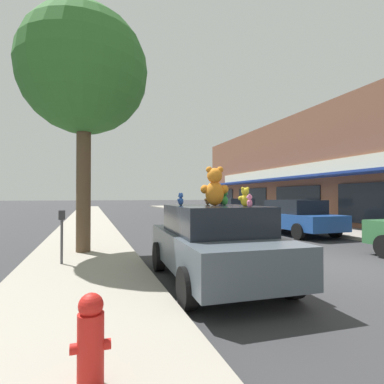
# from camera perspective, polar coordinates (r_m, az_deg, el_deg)

# --- Properties ---
(ground_plane) EXTENTS (260.00, 260.00, 0.00)m
(ground_plane) POSITION_cam_1_polar(r_m,az_deg,el_deg) (8.39, 24.15, -12.72)
(ground_plane) COLOR #333335
(sidewalk_near) EXTENTS (2.83, 90.00, 0.13)m
(sidewalk_near) POSITION_cam_1_polar(r_m,az_deg,el_deg) (6.24, -20.45, -16.34)
(sidewalk_near) COLOR gray
(sidewalk_near) RESTS_ON ground_plane
(plush_art_car) EXTENTS (2.18, 4.14, 1.55)m
(plush_art_car) POSITION_cam_1_polar(r_m,az_deg,el_deg) (6.15, 4.27, -9.47)
(plush_art_car) COLOR #4C5660
(plush_art_car) RESTS_ON ground_plane
(teddy_bear_giant) EXTENTS (0.62, 0.43, 0.81)m
(teddy_bear_giant) POSITION_cam_1_polar(r_m,az_deg,el_deg) (6.25, 4.33, 1.01)
(teddy_bear_giant) COLOR orange
(teddy_bear_giant) RESTS_ON plush_art_car
(teddy_bear_pink) EXTENTS (0.14, 0.17, 0.23)m
(teddy_bear_pink) POSITION_cam_1_polar(r_m,az_deg,el_deg) (5.29, 10.90, -1.67)
(teddy_bear_pink) COLOR pink
(teddy_bear_pink) RESTS_ON plush_art_car
(teddy_bear_yellow) EXTENTS (0.27, 0.17, 0.37)m
(teddy_bear_yellow) POSITION_cam_1_polar(r_m,az_deg,el_deg) (5.73, 10.07, -0.95)
(teddy_bear_yellow) COLOR yellow
(teddy_bear_yellow) RESTS_ON plush_art_car
(teddy_bear_black) EXTENTS (0.23, 0.29, 0.38)m
(teddy_bear_black) POSITION_cam_1_polar(r_m,az_deg,el_deg) (7.02, 5.67, -0.88)
(teddy_bear_black) COLOR black
(teddy_bear_black) RESTS_ON plush_art_car
(teddy_bear_green) EXTENTS (0.24, 0.22, 0.34)m
(teddy_bear_green) POSITION_cam_1_polar(r_m,az_deg,el_deg) (6.37, 6.20, -1.06)
(teddy_bear_green) COLOR green
(teddy_bear_green) RESTS_ON plush_art_car
(teddy_bear_blue) EXTENTS (0.19, 0.17, 0.27)m
(teddy_bear_blue) POSITION_cam_1_polar(r_m,az_deg,el_deg) (6.39, -2.17, -1.39)
(teddy_bear_blue) COLOR blue
(teddy_bear_blue) RESTS_ON plush_art_car
(teddy_bear_brown) EXTENTS (0.20, 0.16, 0.27)m
(teddy_bear_brown) POSITION_cam_1_polar(r_m,az_deg,el_deg) (6.96, 3.01, -1.34)
(teddy_bear_brown) COLOR olive
(teddy_bear_brown) RESTS_ON plush_art_car
(parked_car_far_center) EXTENTS (2.05, 4.52, 1.58)m
(parked_car_far_center) POSITION_cam_1_polar(r_m,az_deg,el_deg) (14.40, 18.98, -4.45)
(parked_car_far_center) COLOR #1E4793
(parked_car_far_center) RESTS_ON ground_plane
(parked_car_far_right) EXTENTS (2.03, 4.15, 1.61)m
(parked_car_far_right) POSITION_cam_1_polar(r_m,az_deg,el_deg) (19.66, 7.80, -3.39)
(parked_car_far_right) COLOR silver
(parked_car_far_right) RESTS_ON ground_plane
(street_tree) EXTENTS (3.69, 3.69, 7.14)m
(street_tree) POSITION_cam_1_polar(r_m,az_deg,el_deg) (9.97, -19.86, 20.67)
(street_tree) COLOR brown
(street_tree) RESTS_ON sidewalk_near
(fire_hydrant) EXTENTS (0.33, 0.22, 0.79)m
(fire_hydrant) POSITION_cam_1_polar(r_m,az_deg,el_deg) (2.94, -18.73, -25.15)
(fire_hydrant) COLOR red
(fire_hydrant) RESTS_ON sidewalk_near
(parking_meter) EXTENTS (0.14, 0.10, 1.27)m
(parking_meter) POSITION_cam_1_polar(r_m,az_deg,el_deg) (7.84, -23.56, -6.61)
(parking_meter) COLOR #4C4C51
(parking_meter) RESTS_ON sidewalk_near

